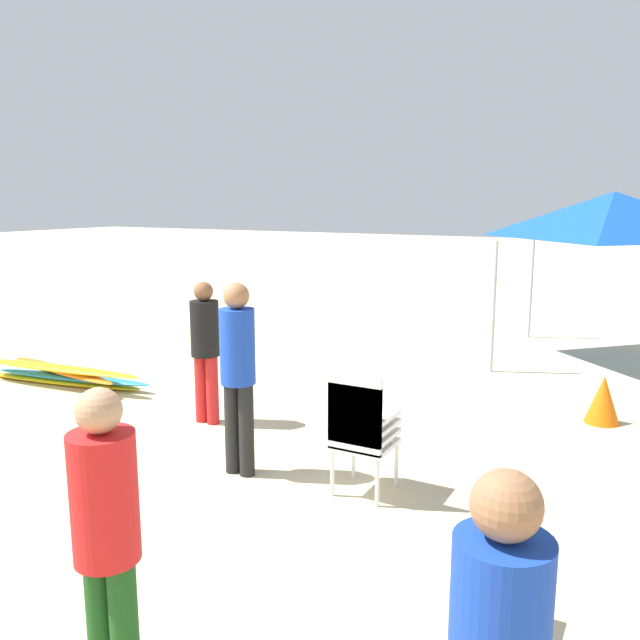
{
  "coord_description": "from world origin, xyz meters",
  "views": [
    {
      "loc": [
        4.69,
        -3.3,
        2.53
      ],
      "look_at": [
        1.04,
        3.43,
        1.1
      ],
      "focal_mm": 36.8,
      "sensor_mm": 36.0,
      "label": 1
    }
  ],
  "objects_px": {
    "stacked_plastic_chairs": "(361,424)",
    "traffic_cone_near": "(603,399)",
    "cooler_box": "(484,600)",
    "popup_canopy": "(613,215)",
    "lifeguard_near_right": "(106,530)",
    "lifeguard_far_right": "(205,343)",
    "surfboard_pile": "(64,374)",
    "lifeguard_near_center": "(238,365)"
  },
  "relations": [
    {
      "from": "stacked_plastic_chairs",
      "to": "traffic_cone_near",
      "type": "relative_size",
      "value": 2.01
    },
    {
      "from": "traffic_cone_near",
      "to": "cooler_box",
      "type": "xyz_separation_m",
      "value": [
        -0.25,
        -4.25,
        -0.1
      ]
    },
    {
      "from": "popup_canopy",
      "to": "stacked_plastic_chairs",
      "type": "bearing_deg",
      "value": -102.5
    },
    {
      "from": "lifeguard_near_right",
      "to": "lifeguard_far_right",
      "type": "distance_m",
      "value": 4.27
    },
    {
      "from": "stacked_plastic_chairs",
      "to": "popup_canopy",
      "type": "bearing_deg",
      "value": 77.5
    },
    {
      "from": "surfboard_pile",
      "to": "lifeguard_near_center",
      "type": "height_order",
      "value": "lifeguard_near_center"
    },
    {
      "from": "lifeguard_near_right",
      "to": "popup_canopy",
      "type": "distance_m",
      "value": 9.0
    },
    {
      "from": "stacked_plastic_chairs",
      "to": "cooler_box",
      "type": "xyz_separation_m",
      "value": [
        1.39,
        -1.24,
        -0.48
      ]
    },
    {
      "from": "stacked_plastic_chairs",
      "to": "popup_canopy",
      "type": "distance_m",
      "value": 6.4
    },
    {
      "from": "surfboard_pile",
      "to": "lifeguard_near_center",
      "type": "xyz_separation_m",
      "value": [
        3.81,
        -1.24,
        0.88
      ]
    },
    {
      "from": "stacked_plastic_chairs",
      "to": "lifeguard_near_center",
      "type": "distance_m",
      "value": 1.25
    },
    {
      "from": "stacked_plastic_chairs",
      "to": "lifeguard_far_right",
      "type": "relative_size",
      "value": 0.68
    },
    {
      "from": "lifeguard_far_right",
      "to": "traffic_cone_near",
      "type": "distance_m",
      "value": 4.56
    },
    {
      "from": "lifeguard_near_center",
      "to": "lifeguard_far_right",
      "type": "height_order",
      "value": "lifeguard_near_center"
    },
    {
      "from": "popup_canopy",
      "to": "cooler_box",
      "type": "bearing_deg",
      "value": -89.59
    },
    {
      "from": "lifeguard_near_center",
      "to": "lifeguard_near_right",
      "type": "distance_m",
      "value": 2.86
    },
    {
      "from": "popup_canopy",
      "to": "cooler_box",
      "type": "relative_size",
      "value": 6.14
    },
    {
      "from": "lifeguard_near_center",
      "to": "cooler_box",
      "type": "relative_size",
      "value": 3.91
    },
    {
      "from": "lifeguard_near_center",
      "to": "popup_canopy",
      "type": "relative_size",
      "value": 0.64
    },
    {
      "from": "lifeguard_near_center",
      "to": "lifeguard_far_right",
      "type": "relative_size",
      "value": 1.11
    },
    {
      "from": "lifeguard_near_right",
      "to": "popup_canopy",
      "type": "height_order",
      "value": "popup_canopy"
    },
    {
      "from": "lifeguard_near_center",
      "to": "cooler_box",
      "type": "xyz_separation_m",
      "value": [
        2.58,
        -1.14,
        -0.87
      ]
    },
    {
      "from": "surfboard_pile",
      "to": "popup_canopy",
      "type": "distance_m",
      "value": 8.29
    },
    {
      "from": "cooler_box",
      "to": "popup_canopy",
      "type": "bearing_deg",
      "value": 90.41
    },
    {
      "from": "stacked_plastic_chairs",
      "to": "traffic_cone_near",
      "type": "height_order",
      "value": "stacked_plastic_chairs"
    },
    {
      "from": "lifeguard_near_right",
      "to": "cooler_box",
      "type": "bearing_deg",
      "value": 45.76
    },
    {
      "from": "lifeguard_near_right",
      "to": "lifeguard_far_right",
      "type": "bearing_deg",
      "value": 121.99
    },
    {
      "from": "stacked_plastic_chairs",
      "to": "lifeguard_near_center",
      "type": "xyz_separation_m",
      "value": [
        -1.18,
        -0.1,
        0.39
      ]
    },
    {
      "from": "lifeguard_near_center",
      "to": "lifeguard_far_right",
      "type": "xyz_separation_m",
      "value": [
        -1.15,
        0.98,
        -0.11
      ]
    },
    {
      "from": "stacked_plastic_chairs",
      "to": "lifeguard_far_right",
      "type": "height_order",
      "value": "lifeguard_far_right"
    },
    {
      "from": "cooler_box",
      "to": "lifeguard_far_right",
      "type": "bearing_deg",
      "value": 150.4
    },
    {
      "from": "stacked_plastic_chairs",
      "to": "surfboard_pile",
      "type": "distance_m",
      "value": 5.14
    },
    {
      "from": "traffic_cone_near",
      "to": "lifeguard_far_right",
      "type": "bearing_deg",
      "value": -151.7
    },
    {
      "from": "lifeguard_far_right",
      "to": "popup_canopy",
      "type": "relative_size",
      "value": 0.58
    },
    {
      "from": "surfboard_pile",
      "to": "lifeguard_near_center",
      "type": "bearing_deg",
      "value": -18.03
    },
    {
      "from": "popup_canopy",
      "to": "lifeguard_near_right",
      "type": "bearing_deg",
      "value": -99.13
    },
    {
      "from": "surfboard_pile",
      "to": "traffic_cone_near",
      "type": "bearing_deg",
      "value": 15.83
    },
    {
      "from": "lifeguard_near_right",
      "to": "surfboard_pile",
      "type": "bearing_deg",
      "value": 141.76
    },
    {
      "from": "cooler_box",
      "to": "surfboard_pile",
      "type": "bearing_deg",
      "value": 159.6
    },
    {
      "from": "lifeguard_near_center",
      "to": "popup_canopy",
      "type": "distance_m",
      "value": 6.76
    },
    {
      "from": "surfboard_pile",
      "to": "cooler_box",
      "type": "xyz_separation_m",
      "value": [
        6.39,
        -2.37,
        0.02
      ]
    },
    {
      "from": "surfboard_pile",
      "to": "lifeguard_near_right",
      "type": "bearing_deg",
      "value": -38.24
    }
  ]
}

